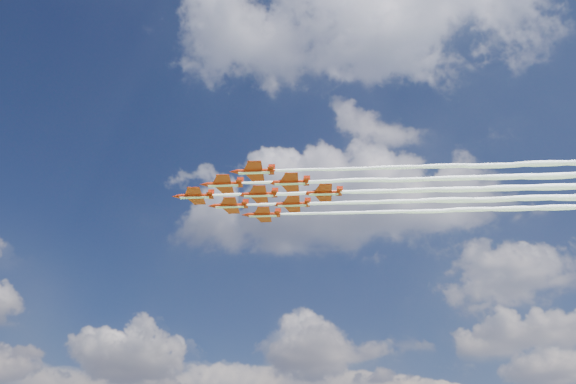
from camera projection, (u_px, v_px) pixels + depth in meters
name	position (u px, v px, depth m)	size (l,w,h in m)	color
jet_lead	(357.00, 192.00, 163.05)	(101.95, 26.33, 3.10)	#A31E09
jet_row2_port	(392.00, 180.00, 156.90)	(101.95, 26.33, 3.10)	#A31E09
jet_row2_starb	(388.00, 202.00, 168.35)	(101.95, 26.33, 3.10)	#A31E09
jet_row3_port	(431.00, 166.00, 150.74)	(101.95, 26.33, 3.10)	#A31E09
jet_row3_centre	(423.00, 190.00, 162.20)	(101.95, 26.33, 3.10)	#A31E09
jet_row3_starb	(416.00, 211.00, 173.66)	(101.95, 26.33, 3.10)	#A31E09
jet_row4_port	(461.00, 178.00, 156.05)	(101.95, 26.33, 3.10)	#A31E09
jet_row4_starb	(451.00, 200.00, 167.51)	(101.95, 26.33, 3.10)	#A31E09
jet_tail	(489.00, 189.00, 161.36)	(101.95, 26.33, 3.10)	#A31E09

